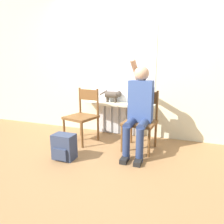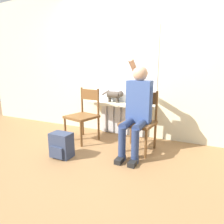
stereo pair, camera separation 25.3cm
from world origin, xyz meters
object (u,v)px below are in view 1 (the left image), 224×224
(chair_left, at_px, (83,115))
(backpack, at_px, (64,147))
(person, at_px, (139,106))
(chair_right, at_px, (141,120))
(cat, at_px, (113,95))

(chair_left, distance_m, backpack, 0.76)
(person, bearing_deg, backpack, -145.76)
(chair_right, relative_size, person, 0.65)
(person, bearing_deg, chair_left, 173.86)
(chair_right, bearing_deg, backpack, -136.19)
(chair_left, xyz_separation_m, backpack, (0.10, -0.70, -0.28))
(person, bearing_deg, chair_right, 88.17)
(chair_left, bearing_deg, person, 7.43)
(chair_left, distance_m, chair_right, 0.98)
(chair_right, relative_size, backpack, 2.57)
(person, distance_m, cat, 0.88)
(person, xyz_separation_m, backpack, (-0.88, -0.60, -0.52))
(chair_right, bearing_deg, cat, 145.82)
(chair_left, xyz_separation_m, cat, (0.35, 0.52, 0.29))
(chair_right, relative_size, cat, 2.04)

